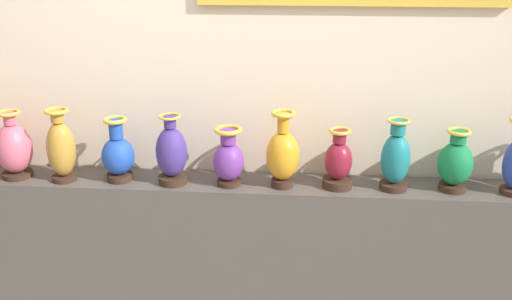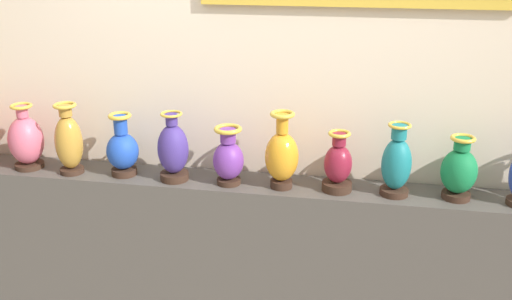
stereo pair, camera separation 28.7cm
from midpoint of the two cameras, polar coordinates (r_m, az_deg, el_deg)
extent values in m
cube|color=#4C4742|center=(3.26, -2.57, -10.83)|extent=(3.40, 0.29, 0.93)
cube|color=beige|center=(3.10, -2.36, 6.02)|extent=(4.73, 0.10, 2.78)
cylinder|color=#382319|center=(3.43, -24.66, -2.22)|extent=(0.16, 0.16, 0.03)
ellipsoid|color=#CC5972|center=(3.38, -25.01, 0.10)|extent=(0.19, 0.19, 0.27)
cylinder|color=#CC5972|center=(3.33, -25.43, 2.77)|extent=(0.06, 0.06, 0.06)
torus|color=gold|center=(3.32, -25.51, 3.28)|extent=(0.12, 0.12, 0.02)
cylinder|color=#382319|center=(3.29, -20.74, -2.61)|extent=(0.13, 0.13, 0.03)
ellipsoid|color=#B27F2D|center=(3.23, -21.08, 0.04)|extent=(0.15, 0.15, 0.30)
cylinder|color=#B27F2D|center=(3.18, -21.48, 3.06)|extent=(0.07, 0.07, 0.06)
torus|color=gold|center=(3.17, -21.55, 3.56)|extent=(0.12, 0.12, 0.02)
cylinder|color=#382319|center=(3.19, -15.79, -2.58)|extent=(0.14, 0.14, 0.04)
ellipsoid|color=#1E47B2|center=(3.15, -15.99, -0.62)|extent=(0.17, 0.17, 0.20)
cylinder|color=#1E47B2|center=(3.10, -16.25, 1.94)|extent=(0.07, 0.07, 0.10)
torus|color=gold|center=(3.09, -16.33, 2.81)|extent=(0.12, 0.12, 0.02)
cylinder|color=#382319|center=(3.09, -10.83, -2.90)|extent=(0.15, 0.15, 0.04)
ellipsoid|color=#3F2D7F|center=(3.03, -11.02, -0.24)|extent=(0.16, 0.16, 0.27)
cylinder|color=#3F2D7F|center=(2.98, -11.22, 2.67)|extent=(0.06, 0.06, 0.06)
torus|color=gold|center=(2.97, -11.26, 3.21)|extent=(0.11, 0.11, 0.01)
cylinder|color=#382319|center=(3.03, -5.40, -3.22)|extent=(0.13, 0.13, 0.03)
ellipsoid|color=#6B3393|center=(2.99, -5.47, -1.20)|extent=(0.16, 0.16, 0.20)
cylinder|color=#6B3393|center=(2.94, -5.56, 1.27)|extent=(0.08, 0.08, 0.07)
torus|color=gold|center=(2.93, -5.58, 1.93)|extent=(0.14, 0.14, 0.02)
cylinder|color=#382319|center=(2.99, -0.14, -3.27)|extent=(0.11, 0.11, 0.04)
ellipsoid|color=orange|center=(2.94, -0.14, -0.63)|extent=(0.17, 0.17, 0.25)
cylinder|color=orange|center=(2.88, -0.15, 2.65)|extent=(0.06, 0.06, 0.10)
torus|color=gold|center=(2.87, -0.15, 3.58)|extent=(0.12, 0.12, 0.02)
cylinder|color=#382319|center=(3.00, 5.30, -3.28)|extent=(0.15, 0.15, 0.04)
ellipsoid|color=maroon|center=(2.95, 5.37, -1.11)|extent=(0.14, 0.14, 0.20)
cylinder|color=maroon|center=(2.91, 5.45, 1.27)|extent=(0.07, 0.07, 0.06)
torus|color=gold|center=(2.90, 5.47, 1.83)|extent=(0.11, 0.11, 0.02)
cylinder|color=#382319|center=(3.02, 10.72, -3.53)|extent=(0.14, 0.14, 0.03)
ellipsoid|color=#19727A|center=(2.96, 10.90, -0.91)|extent=(0.15, 0.15, 0.26)
cylinder|color=#19727A|center=(2.91, 11.11, 2.14)|extent=(0.07, 0.07, 0.07)
torus|color=gold|center=(2.90, 11.16, 2.79)|extent=(0.11, 0.11, 0.01)
cylinder|color=#382319|center=(3.07, 16.25, -3.55)|extent=(0.14, 0.14, 0.03)
ellipsoid|color=#14723D|center=(3.03, 16.49, -1.34)|extent=(0.17, 0.17, 0.22)
cylinder|color=#14723D|center=(2.98, 16.75, 1.17)|extent=(0.08, 0.08, 0.06)
torus|color=gold|center=(2.97, 16.80, 1.70)|extent=(0.12, 0.12, 0.02)
cylinder|color=#382319|center=(3.13, 21.56, -3.81)|extent=(0.12, 0.12, 0.03)
camera|label=1|loc=(0.14, -92.76, -1.01)|focal=40.64mm
camera|label=2|loc=(0.14, 87.24, 1.01)|focal=40.64mm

